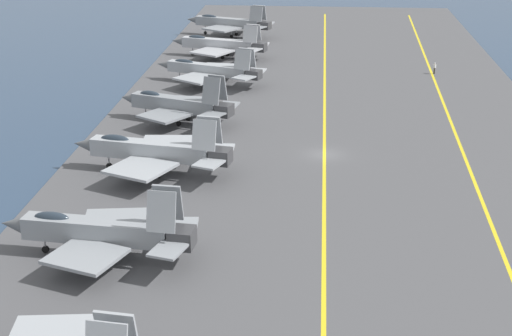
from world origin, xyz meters
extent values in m
plane|color=navy|center=(0.00, 0.00, 0.00)|extent=(2000.00, 2000.00, 0.00)
cube|color=#4C4C4F|center=(0.00, 0.00, 0.20)|extent=(201.99, 55.59, 0.40)
cube|color=yellow|center=(0.00, -15.29, 0.40)|extent=(181.72, 6.03, 0.01)
cube|color=yellow|center=(0.00, 0.00, 0.40)|extent=(181.79, 0.36, 0.01)
cube|color=#9EA3A8|center=(-44.74, 11.65, 5.35)|extent=(1.26, 2.46, 3.26)
cube|color=gray|center=(-26.22, 18.27, 2.75)|extent=(2.94, 12.12, 1.79)
cone|color=#5B5E60|center=(-25.55, 25.22, 2.75)|extent=(1.91, 2.42, 1.70)
cube|color=#38383A|center=(-26.91, 11.17, 2.75)|extent=(2.24, 2.14, 1.52)
ellipsoid|color=#232D38|center=(-25.87, 21.91, 3.60)|extent=(1.26, 3.00, 0.99)
cube|color=gray|center=(-29.50, 18.18, 2.17)|extent=(6.17, 6.47, 0.28)
cube|color=gray|center=(-23.03, 17.56, 2.17)|extent=(5.42, 5.83, 0.28)
cube|color=gray|center=(-27.72, 12.55, 5.27)|extent=(1.19, 2.35, 3.20)
cube|color=gray|center=(-25.85, 12.37, 5.27)|extent=(1.19, 2.35, 3.20)
cube|color=gray|center=(-29.15, 11.87, 2.75)|extent=(3.31, 2.94, 0.20)
cube|color=gray|center=(-24.58, 11.43, 2.75)|extent=(2.97, 2.48, 0.20)
cylinder|color=#B2B2B7|center=(-25.79, 22.72, 1.13)|extent=(0.16, 0.16, 1.45)
cylinder|color=black|center=(-25.79, 22.72, 0.70)|extent=(0.28, 0.62, 0.60)
cylinder|color=#B2B2B7|center=(-27.59, 17.18, 1.13)|extent=(0.16, 0.16, 1.45)
cylinder|color=black|center=(-27.59, 17.18, 0.70)|extent=(0.28, 0.62, 0.60)
cylinder|color=#B2B2B7|center=(-25.09, 16.94, 1.13)|extent=(0.16, 0.16, 1.45)
cylinder|color=black|center=(-25.09, 16.94, 0.70)|extent=(0.28, 0.62, 0.60)
cube|color=#9EA3A8|center=(-7.08, 17.89, 2.86)|extent=(3.90, 12.80, 1.79)
cone|color=#5B5E60|center=(-5.84, 25.16, 2.86)|extent=(2.08, 2.65, 1.70)
cube|color=#38383A|center=(-8.36, 10.46, 2.86)|extent=(2.38, 2.37, 1.52)
ellipsoid|color=#232D38|center=(-6.43, 21.69, 3.71)|extent=(1.49, 3.21, 0.98)
cube|color=#9EA3A8|center=(-10.80, 18.09, 2.27)|extent=(7.34, 7.28, 0.28)
cube|color=#9EA3A8|center=(-3.51, 16.84, 2.27)|extent=(6.01, 5.89, 0.28)
cube|color=#9EA3A8|center=(-9.05, 11.97, 5.28)|extent=(1.32, 2.52, 3.01)
cube|color=#9EA3A8|center=(-7.20, 11.65, 5.28)|extent=(1.32, 2.52, 3.01)
cube|color=#9EA3A8|center=(-10.53, 11.35, 2.86)|extent=(3.45, 3.20, 0.20)
cube|color=#9EA3A8|center=(-6.01, 10.58, 2.86)|extent=(2.81, 2.41, 0.20)
cylinder|color=#B2B2B7|center=(-6.29, 22.54, 1.18)|extent=(0.16, 0.16, 1.56)
cylinder|color=black|center=(-6.29, 22.54, 0.70)|extent=(0.32, 0.63, 0.60)
cylinder|color=#B2B2B7|center=(-8.54, 16.84, 1.18)|extent=(0.16, 0.16, 1.56)
cylinder|color=black|center=(-8.54, 16.84, 0.70)|extent=(0.32, 0.63, 0.60)
cylinder|color=#B2B2B7|center=(-6.07, 16.41, 1.18)|extent=(0.16, 0.16, 1.56)
cylinder|color=black|center=(-6.07, 16.41, 0.70)|extent=(0.32, 0.63, 0.60)
cube|color=gray|center=(10.38, 18.54, 2.74)|extent=(5.37, 11.39, 1.72)
cone|color=#5B5E60|center=(12.56, 24.83, 2.74)|extent=(2.25, 2.58, 1.63)
cube|color=#38383A|center=(8.15, 12.10, 2.74)|extent=(2.48, 2.40, 1.46)
ellipsoid|color=#232D38|center=(11.52, 21.83, 3.56)|extent=(1.80, 2.94, 0.95)
cube|color=gray|center=(7.21, 19.23, 2.18)|extent=(6.67, 6.73, 0.28)
cube|color=gray|center=(13.30, 17.12, 2.18)|extent=(5.15, 5.35, 0.28)
cube|color=gray|center=(7.71, 13.57, 5.23)|extent=(1.64, 2.37, 3.21)
cube|color=gray|center=(9.41, 12.98, 5.23)|extent=(1.64, 2.37, 3.21)
cube|color=gray|center=(6.17, 13.28, 2.74)|extent=(3.50, 3.26, 0.20)
cube|color=gray|center=(10.44, 11.80, 2.74)|extent=(3.11, 2.58, 0.20)
cylinder|color=#B2B2B7|center=(11.78, 22.56, 1.14)|extent=(0.16, 0.16, 1.48)
cylinder|color=black|center=(11.78, 22.56, 0.70)|extent=(0.40, 0.64, 0.60)
cylinder|color=#B2B2B7|center=(8.87, 17.83, 1.14)|extent=(0.16, 0.16, 1.48)
cylinder|color=black|center=(8.87, 17.83, 0.70)|extent=(0.40, 0.64, 0.60)
cylinder|color=#B2B2B7|center=(11.14, 17.05, 1.14)|extent=(0.16, 0.16, 1.48)
cylinder|color=black|center=(11.14, 17.05, 0.70)|extent=(0.40, 0.64, 0.60)
cube|color=#9EA3A8|center=(29.32, 17.18, 2.57)|extent=(5.68, 12.35, 1.52)
cone|color=#5B5E60|center=(31.78, 24.06, 2.57)|extent=(2.16, 2.73, 1.45)
cube|color=#38383A|center=(26.79, 10.14, 2.57)|extent=(2.34, 2.51, 1.29)
ellipsoid|color=#232D38|center=(30.61, 20.78, 3.29)|extent=(1.82, 3.16, 0.84)
cube|color=#9EA3A8|center=(25.98, 17.92, 2.07)|extent=(7.40, 7.44, 0.28)
cube|color=#9EA3A8|center=(32.37, 15.63, 2.07)|extent=(5.78, 5.94, 0.28)
cube|color=#9EA3A8|center=(26.50, 11.69, 4.74)|extent=(1.63, 2.54, 2.79)
cube|color=#9EA3A8|center=(28.01, 11.15, 4.74)|extent=(1.63, 2.54, 2.79)
cube|color=#9EA3A8|center=(24.93, 11.35, 2.57)|extent=(3.61, 3.45, 0.20)
cube|color=#9EA3A8|center=(29.00, 9.89, 2.57)|extent=(3.16, 2.82, 0.20)
cylinder|color=#B2B2B7|center=(30.90, 21.58, 1.10)|extent=(0.16, 0.16, 1.41)
cylinder|color=black|center=(30.90, 21.58, 0.70)|extent=(0.41, 0.64, 0.60)
cylinder|color=#B2B2B7|center=(27.88, 16.34, 1.10)|extent=(0.16, 0.16, 1.41)
cylinder|color=black|center=(27.88, 16.34, 0.70)|extent=(0.41, 0.64, 0.60)
cylinder|color=#B2B2B7|center=(29.89, 15.62, 1.10)|extent=(0.16, 0.16, 1.41)
cylinder|color=black|center=(29.89, 15.62, 0.70)|extent=(0.41, 0.64, 0.60)
cube|color=#A8AAAF|center=(46.80, 17.85, 2.65)|extent=(4.75, 12.47, 1.66)
cone|color=#5B5E60|center=(48.62, 24.85, 2.65)|extent=(2.12, 2.68, 1.58)
cube|color=#38383A|center=(44.93, 10.68, 2.65)|extent=(2.36, 2.44, 1.41)
ellipsoid|color=#232D38|center=(47.75, 21.52, 3.44)|extent=(1.65, 3.16, 0.91)
cube|color=#A8AAAF|center=(43.24, 18.34, 2.11)|extent=(7.39, 7.35, 0.28)
cube|color=#A8AAAF|center=(50.15, 16.54, 2.11)|extent=(5.53, 5.44, 0.28)
cube|color=#A8AAAF|center=(44.42, 12.21, 4.86)|extent=(1.43, 2.50, 2.72)
cube|color=#A8AAAF|center=(46.11, 11.77, 4.86)|extent=(1.43, 2.50, 2.72)
cube|color=#A8AAAF|center=(42.90, 11.73, 2.65)|extent=(3.53, 3.31, 0.20)
cube|color=#A8AAAF|center=(47.22, 10.61, 2.65)|extent=(2.98, 2.57, 0.20)
cylinder|color=#B2B2B7|center=(47.96, 22.33, 1.11)|extent=(0.16, 0.16, 1.42)
cylinder|color=black|center=(47.96, 22.33, 0.70)|extent=(0.36, 0.64, 0.60)
cylinder|color=#B2B2B7|center=(45.35, 16.92, 1.11)|extent=(0.16, 0.16, 1.42)
cylinder|color=black|center=(45.35, 16.92, 0.70)|extent=(0.36, 0.64, 0.60)
cylinder|color=#B2B2B7|center=(47.61, 16.33, 1.11)|extent=(0.16, 0.16, 1.42)
cylinder|color=black|center=(47.61, 16.33, 0.70)|extent=(0.36, 0.64, 0.60)
cube|color=gray|center=(64.65, 18.32, 3.02)|extent=(5.65, 12.61, 1.63)
cone|color=#5B5E60|center=(67.04, 25.34, 3.02)|extent=(2.24, 2.78, 1.55)
cube|color=#38383A|center=(62.20, 11.13, 3.02)|extent=(2.44, 2.56, 1.38)
ellipsoid|color=#232D38|center=(65.90, 21.99, 3.80)|extent=(1.85, 3.23, 0.89)
cube|color=gray|center=(61.33, 18.99, 2.49)|extent=(7.27, 7.40, 0.28)
cube|color=gray|center=(67.69, 16.83, 2.49)|extent=(5.53, 5.93, 0.28)
cube|color=gray|center=(61.84, 12.71, 5.19)|extent=(1.58, 2.56, 2.68)
cube|color=gray|center=(63.46, 12.16, 5.19)|extent=(1.58, 2.56, 2.68)
cube|color=gray|center=(60.28, 12.33, 3.02)|extent=(3.62, 3.47, 0.20)
cube|color=gray|center=(64.47, 10.91, 3.02)|extent=(3.14, 2.82, 0.20)
cylinder|color=#B2B2B7|center=(66.18, 22.81, 1.31)|extent=(0.16, 0.16, 1.81)
cylinder|color=black|center=(66.18, 22.81, 0.70)|extent=(0.40, 0.64, 0.60)
cylinder|color=#B2B2B7|center=(63.15, 17.46, 1.31)|extent=(0.16, 0.16, 1.81)
cylinder|color=black|center=(63.15, 17.46, 0.70)|extent=(0.40, 0.64, 0.60)
cylinder|color=#B2B2B7|center=(65.31, 16.73, 1.31)|extent=(0.16, 0.16, 1.81)
cylinder|color=black|center=(65.31, 16.73, 0.70)|extent=(0.40, 0.64, 0.60)
cylinder|color=#383328|center=(38.19, -16.82, 0.87)|extent=(0.24, 0.24, 0.93)
cube|color=white|center=(38.19, -16.82, 1.60)|extent=(0.46, 0.44, 0.52)
sphere|color=tan|center=(38.19, -16.82, 1.99)|extent=(0.22, 0.22, 0.22)
sphere|color=white|center=(38.19, -16.82, 2.05)|extent=(0.24, 0.24, 0.24)
camera|label=1|loc=(-81.68, 0.78, 29.65)|focal=55.00mm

